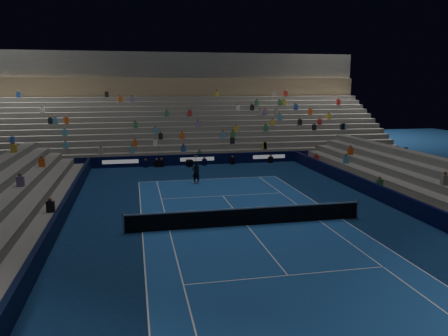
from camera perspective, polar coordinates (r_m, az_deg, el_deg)
name	(u,v)px	position (r m, az deg, el deg)	size (l,w,h in m)	color
ground	(247,225)	(23.58, 2.98, -7.46)	(90.00, 90.00, 0.00)	#0C254D
court_surface	(247,225)	(23.58, 2.98, -7.45)	(10.97, 23.77, 0.01)	#1C4D9A
sponsor_barrier_far	(197,159)	(41.14, -3.53, 1.13)	(44.00, 0.25, 1.00)	black
sponsor_barrier_east	(410,206)	(27.46, 23.05, -4.60)	(0.25, 37.00, 1.00)	#080A32
sponsor_barrier_west	(54,228)	(23.07, -21.23, -7.31)	(0.25, 37.00, 1.00)	black
grandstand_main	(185,121)	(50.05, -5.11, 6.14)	(44.00, 15.20, 11.20)	slate
tennis_net	(247,216)	(23.43, 2.99, -6.29)	(12.90, 0.10, 1.10)	#B2B2B7
tennis_player	(196,172)	(33.15, -3.66, -0.56)	(0.64, 0.42, 1.75)	black
broadcast_camera	(190,163)	(40.26, -4.51, 0.64)	(0.60, 0.98, 0.62)	black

